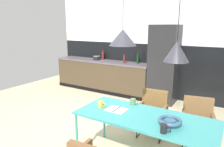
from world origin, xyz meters
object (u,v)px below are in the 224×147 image
object	(u,v)px
armchair_facing_counter	(198,117)
mug_glass_clear	(133,102)
mug_dark_espresso	(101,104)
dining_table	(145,119)
armchair_head_of_table	(153,108)
bottle_oil_tall	(124,59)
cooking_pot	(97,58)
bottle_vinegar_dark	(103,56)
open_book	(117,110)
refrigerator_column	(164,64)
bottle_wine_green	(138,59)
pendant_lamp_over_table_near	(123,37)
fruit_bowl	(170,121)
pendant_lamp_over_table_far	(177,51)
mug_wide_latte	(164,129)

from	to	relation	value
armchair_facing_counter	mug_glass_clear	bearing A→B (deg)	20.96
mug_dark_espresso	mug_glass_clear	size ratio (longest dim) A/B	0.98
dining_table	armchair_head_of_table	distance (m)	0.95
armchair_head_of_table	mug_dark_espresso	distance (m)	1.10
mug_dark_espresso	bottle_oil_tall	world-z (taller)	bottle_oil_tall
cooking_pot	bottle_vinegar_dark	size ratio (longest dim) A/B	0.70
armchair_head_of_table	mug_dark_espresso	size ratio (longest dim) A/B	6.40
armchair_facing_counter	cooking_pot	size ratio (longest dim) A/B	3.95
mug_glass_clear	open_book	bearing A→B (deg)	-109.04
refrigerator_column	bottle_wine_green	world-z (taller)	refrigerator_column
mug_dark_espresso	pendant_lamp_over_table_near	xyz separation A→B (m)	(0.31, 0.10, 0.99)
armchair_facing_counter	mug_glass_clear	world-z (taller)	mug_glass_clear
mug_dark_espresso	bottle_wine_green	distance (m)	2.90
armchair_facing_counter	cooking_pot	distance (m)	3.74
bottle_wine_green	pendant_lamp_over_table_near	bearing A→B (deg)	-69.89
armchair_facing_counter	mug_dark_espresso	size ratio (longest dim) A/B	6.41
armchair_head_of_table	bottle_wine_green	distance (m)	2.26
mug_dark_espresso	bottle_oil_tall	xyz separation A→B (m)	(-1.03, 2.67, 0.23)
fruit_bowl	mug_glass_clear	xyz separation A→B (m)	(-0.69, 0.39, -0.00)
mug_glass_clear	cooking_pot	world-z (taller)	cooking_pot
mug_glass_clear	pendant_lamp_over_table_far	xyz separation A→B (m)	(0.70, -0.35, 0.86)
refrigerator_column	mug_glass_clear	world-z (taller)	refrigerator_column
dining_table	bottle_vinegar_dark	world-z (taller)	bottle_vinegar_dark
mug_wide_latte	cooking_pot	xyz separation A→B (m)	(-3.06, 2.99, 0.19)
open_book	pendant_lamp_over_table_near	xyz separation A→B (m)	(0.06, 0.06, 1.04)
bottle_oil_tall	bottle_wine_green	xyz separation A→B (m)	(0.35, 0.14, 0.03)
armchair_head_of_table	bottle_vinegar_dark	size ratio (longest dim) A/B	2.74
bottle_oil_tall	pendant_lamp_over_table_far	world-z (taller)	pendant_lamp_over_table_far
mug_wide_latte	bottle_vinegar_dark	distance (m)	4.35
fruit_bowl	bottle_wine_green	distance (m)	3.34
mug_glass_clear	bottle_vinegar_dark	bearing A→B (deg)	131.66
dining_table	mug_dark_espresso	world-z (taller)	mug_dark_espresso
fruit_bowl	refrigerator_column	bearing A→B (deg)	109.39
dining_table	armchair_facing_counter	world-z (taller)	armchair_facing_counter
cooking_pot	pendant_lamp_over_table_near	world-z (taller)	pendant_lamp_over_table_near
armchair_facing_counter	pendant_lamp_over_table_near	world-z (taller)	pendant_lamp_over_table_near
armchair_head_of_table	dining_table	bearing A→B (deg)	98.39
refrigerator_column	mug_dark_espresso	bearing A→B (deg)	-91.73
armchair_head_of_table	fruit_bowl	xyz separation A→B (m)	(0.57, -0.98, 0.29)
bottle_wine_green	mug_wide_latte	bearing A→B (deg)	-60.56
open_book	mug_dark_espresso	world-z (taller)	mug_dark_espresso
armchair_facing_counter	bottle_wine_green	size ratio (longest dim) A/B	2.38
refrigerator_column	pendant_lamp_over_table_far	world-z (taller)	pendant_lamp_over_table_far
bottle_wine_green	bottle_oil_tall	bearing A→B (deg)	-158.23
armchair_head_of_table	bottle_oil_tall	world-z (taller)	bottle_oil_tall
fruit_bowl	bottle_vinegar_dark	bearing A→B (deg)	135.13
pendant_lamp_over_table_near	mug_wide_latte	bearing A→B (deg)	-25.67
open_book	cooking_pot	distance (m)	3.53
dining_table	bottle_wine_green	world-z (taller)	bottle_wine_green
mug_dark_espresso	mug_wide_latte	world-z (taller)	mug_wide_latte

